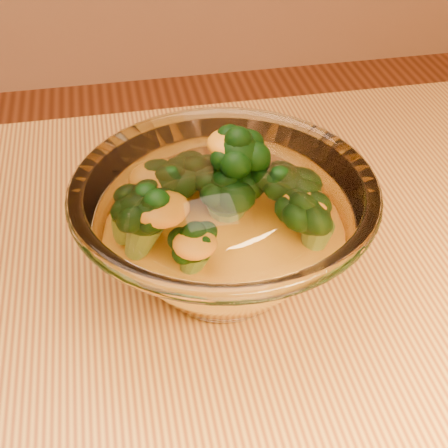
% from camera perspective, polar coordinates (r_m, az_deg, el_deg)
% --- Properties ---
extents(glass_bowl, '(0.21, 0.21, 0.09)m').
position_cam_1_polar(glass_bowl, '(0.45, 0.00, -0.46)').
color(glass_bowl, white).
rests_on(glass_bowl, table).
extents(cheese_sauce, '(0.12, 0.12, 0.03)m').
position_cam_1_polar(cheese_sauce, '(0.46, 0.00, -2.37)').
color(cheese_sauce, orange).
rests_on(cheese_sauce, glass_bowl).
extents(broccoli_heap, '(0.15, 0.11, 0.08)m').
position_cam_1_polar(broccoli_heap, '(0.45, -1.05, 1.97)').
color(broccoli_heap, black).
rests_on(broccoli_heap, cheese_sauce).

